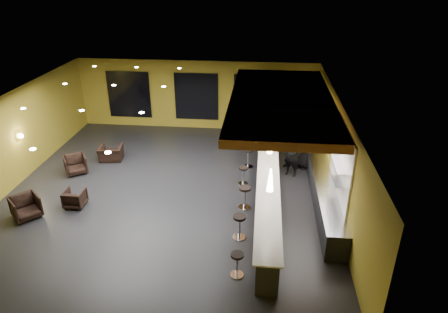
# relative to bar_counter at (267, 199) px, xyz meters

# --- Properties ---
(floor) EXTENTS (12.00, 13.00, 0.10)m
(floor) POSITION_rel_bar_counter_xyz_m (-3.65, 1.00, -0.55)
(floor) COLOR black
(floor) RESTS_ON ground
(ceiling) EXTENTS (12.00, 13.00, 0.10)m
(ceiling) POSITION_rel_bar_counter_xyz_m (-3.65, 1.00, 3.05)
(ceiling) COLOR black
(wall_back) EXTENTS (12.00, 0.10, 3.50)m
(wall_back) POSITION_rel_bar_counter_xyz_m (-3.65, 7.55, 1.25)
(wall_back) COLOR olive
(wall_back) RESTS_ON floor
(wall_front) EXTENTS (12.00, 0.10, 3.50)m
(wall_front) POSITION_rel_bar_counter_xyz_m (-3.65, -5.55, 1.25)
(wall_front) COLOR olive
(wall_front) RESTS_ON floor
(wall_left) EXTENTS (0.10, 13.00, 3.50)m
(wall_left) POSITION_rel_bar_counter_xyz_m (-9.70, 1.00, 1.25)
(wall_left) COLOR olive
(wall_left) RESTS_ON floor
(wall_right) EXTENTS (0.10, 13.00, 3.50)m
(wall_right) POSITION_rel_bar_counter_xyz_m (2.40, 1.00, 1.25)
(wall_right) COLOR olive
(wall_right) RESTS_ON floor
(wood_soffit) EXTENTS (3.60, 8.00, 0.28)m
(wood_soffit) POSITION_rel_bar_counter_xyz_m (0.35, 2.00, 2.86)
(wood_soffit) COLOR #AC6232
(wood_soffit) RESTS_ON ceiling
(window_left) EXTENTS (2.20, 0.06, 2.40)m
(window_left) POSITION_rel_bar_counter_xyz_m (-7.15, 7.44, 1.20)
(window_left) COLOR black
(window_left) RESTS_ON wall_back
(window_center) EXTENTS (2.20, 0.06, 2.40)m
(window_center) POSITION_rel_bar_counter_xyz_m (-3.65, 7.44, 1.20)
(window_center) COLOR black
(window_center) RESTS_ON wall_back
(window_right) EXTENTS (2.20, 0.06, 2.40)m
(window_right) POSITION_rel_bar_counter_xyz_m (-0.65, 7.44, 1.20)
(window_right) COLOR black
(window_right) RESTS_ON wall_back
(tile_backsplash) EXTENTS (0.06, 3.20, 2.40)m
(tile_backsplash) POSITION_rel_bar_counter_xyz_m (2.31, 0.00, 1.50)
(tile_backsplash) COLOR white
(tile_backsplash) RESTS_ON wall_right
(bar_counter) EXTENTS (0.60, 8.00, 1.00)m
(bar_counter) POSITION_rel_bar_counter_xyz_m (0.00, 0.00, 0.00)
(bar_counter) COLOR black
(bar_counter) RESTS_ON floor
(bar_top) EXTENTS (0.78, 8.10, 0.05)m
(bar_top) POSITION_rel_bar_counter_xyz_m (0.00, 0.00, 0.52)
(bar_top) COLOR silver
(bar_top) RESTS_ON bar_counter
(prep_counter) EXTENTS (0.70, 6.00, 0.86)m
(prep_counter) POSITION_rel_bar_counter_xyz_m (2.00, 0.50, -0.07)
(prep_counter) COLOR black
(prep_counter) RESTS_ON floor
(prep_top) EXTENTS (0.72, 6.00, 0.03)m
(prep_top) POSITION_rel_bar_counter_xyz_m (2.00, 0.50, 0.39)
(prep_top) COLOR silver
(prep_top) RESTS_ON prep_counter
(wall_shelf_lower) EXTENTS (0.30, 1.50, 0.03)m
(wall_shelf_lower) POSITION_rel_bar_counter_xyz_m (2.17, -0.20, 1.10)
(wall_shelf_lower) COLOR silver
(wall_shelf_lower) RESTS_ON wall_right
(wall_shelf_upper) EXTENTS (0.30, 1.50, 0.03)m
(wall_shelf_upper) POSITION_rel_bar_counter_xyz_m (2.17, -0.20, 1.55)
(wall_shelf_upper) COLOR silver
(wall_shelf_upper) RESTS_ON wall_right
(column) EXTENTS (0.60, 0.60, 3.50)m
(column) POSITION_rel_bar_counter_xyz_m (0.00, 4.60, 1.25)
(column) COLOR olive
(column) RESTS_ON floor
(wall_sconce) EXTENTS (0.22, 0.22, 0.22)m
(wall_sconce) POSITION_rel_bar_counter_xyz_m (-9.53, 1.50, 1.30)
(wall_sconce) COLOR #FFE5B2
(wall_sconce) RESTS_ON wall_left
(pendant_0) EXTENTS (0.20, 0.20, 0.70)m
(pendant_0) POSITION_rel_bar_counter_xyz_m (0.00, -2.00, 1.85)
(pendant_0) COLOR white
(pendant_0) RESTS_ON wood_soffit
(pendant_1) EXTENTS (0.20, 0.20, 0.70)m
(pendant_1) POSITION_rel_bar_counter_xyz_m (0.00, 0.50, 1.85)
(pendant_1) COLOR white
(pendant_1) RESTS_ON wood_soffit
(pendant_2) EXTENTS (0.20, 0.20, 0.70)m
(pendant_2) POSITION_rel_bar_counter_xyz_m (0.00, 3.00, 1.85)
(pendant_2) COLOR white
(pendant_2) RESTS_ON wood_soffit
(staff_a) EXTENTS (0.77, 0.64, 1.79)m
(staff_a) POSITION_rel_bar_counter_xyz_m (0.97, 2.74, 0.39)
(staff_a) COLOR black
(staff_a) RESTS_ON floor
(staff_b) EXTENTS (0.88, 0.73, 1.66)m
(staff_b) POSITION_rel_bar_counter_xyz_m (1.06, 3.36, 0.33)
(staff_b) COLOR black
(staff_b) RESTS_ON floor
(staff_c) EXTENTS (0.99, 0.82, 1.72)m
(staff_c) POSITION_rel_bar_counter_xyz_m (1.57, 3.45, 0.36)
(staff_c) COLOR black
(staff_c) RESTS_ON floor
(armchair_a) EXTENTS (1.20, 1.20, 0.79)m
(armchair_a) POSITION_rel_bar_counter_xyz_m (-8.09, -1.18, -0.11)
(armchair_a) COLOR black
(armchair_a) RESTS_ON floor
(armchair_b) EXTENTS (0.68, 0.70, 0.63)m
(armchair_b) POSITION_rel_bar_counter_xyz_m (-6.75, -0.35, -0.18)
(armchair_b) COLOR black
(armchair_b) RESTS_ON floor
(armchair_c) EXTENTS (1.15, 1.15, 0.77)m
(armchair_c) POSITION_rel_bar_counter_xyz_m (-7.80, 2.04, -0.12)
(armchair_c) COLOR black
(armchair_c) RESTS_ON floor
(armchair_d) EXTENTS (1.11, 1.00, 0.65)m
(armchair_d) POSITION_rel_bar_counter_xyz_m (-6.80, 3.34, -0.17)
(armchair_d) COLOR black
(armchair_d) RESTS_ON floor
(bar_stool_0) EXTENTS (0.38, 0.38, 0.74)m
(bar_stool_0) POSITION_rel_bar_counter_xyz_m (-0.81, -3.29, -0.02)
(bar_stool_0) COLOR silver
(bar_stool_0) RESTS_ON floor
(bar_stool_1) EXTENTS (0.41, 0.41, 0.81)m
(bar_stool_1) POSITION_rel_bar_counter_xyz_m (-0.86, -1.60, 0.02)
(bar_stool_1) COLOR silver
(bar_stool_1) RESTS_ON floor
(bar_stool_2) EXTENTS (0.42, 0.42, 0.83)m
(bar_stool_2) POSITION_rel_bar_counter_xyz_m (-0.79, 0.11, 0.03)
(bar_stool_2) COLOR silver
(bar_stool_2) RESTS_ON floor
(bar_stool_3) EXTENTS (0.37, 0.37, 0.73)m
(bar_stool_3) POSITION_rel_bar_counter_xyz_m (-0.93, 1.81, -0.03)
(bar_stool_3) COLOR silver
(bar_stool_3) RESTS_ON floor
(bar_stool_4) EXTENTS (0.42, 0.42, 0.82)m
(bar_stool_4) POSITION_rel_bar_counter_xyz_m (-0.81, 3.26, 0.03)
(bar_stool_4) COLOR silver
(bar_stool_4) RESTS_ON floor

